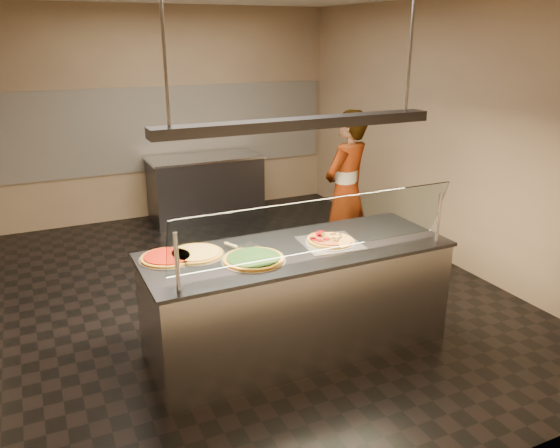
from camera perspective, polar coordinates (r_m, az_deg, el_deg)
name	(u,v)px	position (r m, az deg, el deg)	size (l,w,h in m)	color
ground	(247,291)	(5.90, -3.46, -7.00)	(5.00, 6.00, 0.02)	black
wall_back	(168,114)	(8.25, -11.64, 11.18)	(5.00, 0.02, 3.00)	tan
wall_front	(461,260)	(2.94, 18.41, -3.62)	(5.00, 0.02, 3.00)	tan
wall_right	(444,134)	(6.73, 16.77, 9.03)	(0.02, 6.00, 3.00)	tan
tile_band	(169,128)	(8.25, -11.49, 9.78)	(4.90, 0.02, 1.20)	silver
serving_counter	(297,299)	(4.68, 1.79, -7.80)	(2.55, 0.94, 0.93)	#B7B7BC
sneeze_guard	(319,227)	(4.11, 4.06, -0.27)	(2.31, 0.18, 0.54)	#B7B7BC
perforated_tray	(330,242)	(4.61, 5.26, -1.92)	(0.52, 0.52, 0.01)	silver
half_pizza_pepperoni	(320,241)	(4.56, 4.23, -1.76)	(0.24, 0.41, 0.05)	#9A671B
half_pizza_sausage	(340,238)	(4.65, 6.26, -1.50)	(0.24, 0.41, 0.04)	#9A671B
pizza_spinach	(253,259)	(4.24, -2.79, -3.64)	(0.51, 0.51, 0.03)	silver
pizza_cheese	(195,253)	(4.40, -8.82, -3.03)	(0.46, 0.46, 0.03)	silver
pizza_tomato	(167,257)	(4.36, -11.72, -3.43)	(0.44, 0.44, 0.03)	silver
pizza_spatula	(238,245)	(4.49, -4.41, -2.19)	(0.25, 0.21, 0.02)	#B7B7BC
prep_table	(206,187)	(8.12, -7.76, 3.81)	(1.63, 0.74, 0.93)	#37373C
worker	(346,191)	(6.25, 6.92, 3.46)	(0.67, 0.44, 1.83)	#232028
heat_lamp_housing	(299,124)	(4.23, 1.99, 10.45)	(2.30, 0.18, 0.08)	#37373C
lamp_rod_left	(164,50)	(3.83, -12.02, 17.36)	(0.02, 0.02, 1.01)	#B7B7BC
lamp_rod_right	(411,47)	(4.72, 13.49, 17.52)	(0.02, 0.02, 1.01)	#B7B7BC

